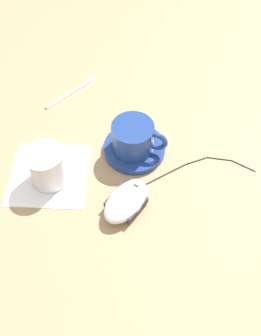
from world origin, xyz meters
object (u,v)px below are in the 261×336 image
object	(u,v)px
saucer	(134,148)
coffee_cup	(134,137)
computer_mouse	(126,201)
drinking_glass	(47,166)
pen	(71,91)

from	to	relation	value
saucer	coffee_cup	world-z (taller)	coffee_cup
computer_mouse	saucer	bearing A→B (deg)	-74.03
drinking_glass	pen	xyz separation A→B (m)	(0.07, -0.22, -0.04)
coffee_cup	computer_mouse	xyz separation A→B (m)	(-0.04, 0.12, -0.03)
coffee_cup	saucer	bearing A→B (deg)	-99.21
saucer	computer_mouse	world-z (taller)	computer_mouse
drinking_glass	saucer	bearing A→B (deg)	-134.26
computer_mouse	pen	distance (m)	0.32
coffee_cup	pen	size ratio (longest dim) A/B	0.80
pen	computer_mouse	bearing A→B (deg)	136.13
saucer	pen	size ratio (longest dim) A/B	0.90
computer_mouse	drinking_glass	xyz separation A→B (m)	(0.16, 0.00, 0.02)
drinking_glass	coffee_cup	bearing A→B (deg)	-134.78
drinking_glass	pen	distance (m)	0.24
coffee_cup	pen	xyz separation A→B (m)	(0.20, -0.10, -0.04)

